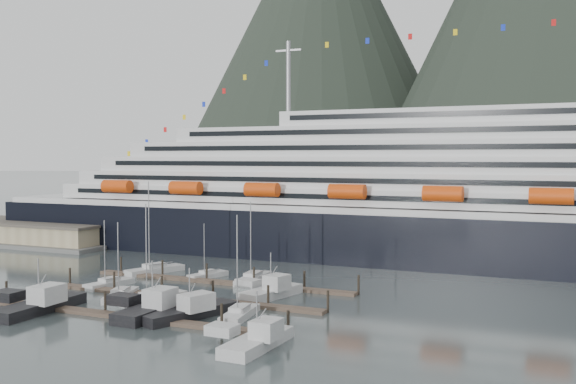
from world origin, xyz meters
name	(u,v)px	position (x,y,z in m)	size (l,w,h in m)	color
ground	(192,306)	(0.00, 0.00, 0.00)	(1600.00, 1600.00, 0.00)	#4A5858
cruise_ship	(474,203)	(30.03, 54.94, 12.04)	(210.00, 30.40, 50.30)	black
warehouse	(34,234)	(-72.00, 42.00, 2.25)	(46.00, 20.00, 5.80)	#595956
dock_near	(119,315)	(-4.93, -9.95, 0.31)	(48.18, 2.28, 3.20)	#4F3E33
dock_mid	(175,296)	(-4.93, 3.05, 0.31)	(48.18, 2.28, 3.20)	#4F3E33
dock_far	(219,282)	(-4.93, 16.05, 0.31)	(48.18, 2.28, 3.20)	#4F3E33
sailboat_a	(109,284)	(-19.70, 6.20, 0.40)	(4.08, 9.11, 11.33)	#B6B6B6
sailboat_c	(121,296)	(-12.25, -0.29, 0.41)	(5.68, 9.90, 11.93)	#B6B6B6
sailboat_d	(153,299)	(-6.67, -0.02, 0.42)	(5.72, 11.15, 14.76)	#B6B6B6
sailboat_e	(155,270)	(-20.74, 19.99, 0.46)	(6.67, 11.69, 17.20)	#B6B6B6
sailboat_f	(208,275)	(-9.54, 19.99, 0.38)	(4.60, 8.04, 9.88)	#B6B6B6
sailboat_g	(253,279)	(-0.62, 19.96, 0.43)	(4.11, 11.47, 14.11)	#B6B6B6
sailboat_h	(240,315)	(9.59, -3.50, 0.43)	(4.14, 9.56, 14.07)	#B6B6B6
trawler_a	(38,305)	(-16.98, -11.88, 0.99)	(10.59, 14.71, 8.08)	black
trawler_b	(152,309)	(-1.36, -7.63, 1.00)	(9.60, 12.60, 8.20)	black
trawler_c	(189,311)	(3.44, -6.12, 0.91)	(11.23, 14.53, 7.22)	black
trawler_d	(256,340)	(17.86, -15.00, 0.89)	(8.67, 11.73, 6.94)	#B6B6B6
trawler_e	(270,291)	(7.54, 9.74, 0.93)	(9.23, 11.94, 7.44)	#B6B6B6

